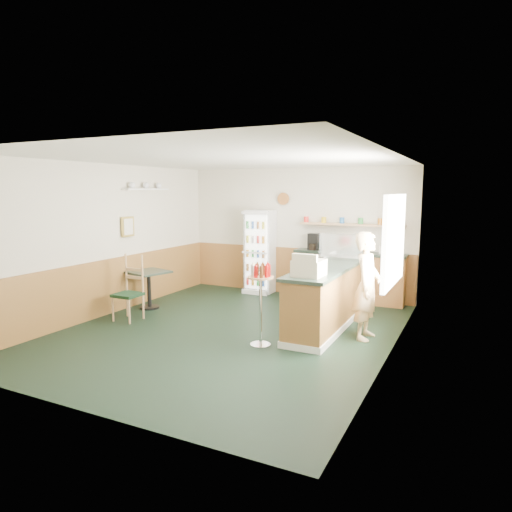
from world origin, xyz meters
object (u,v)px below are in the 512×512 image
Objects in this scene: drinks_fridge at (260,252)px; cafe_chair at (131,286)px; display_case at (343,247)px; condiment_stand at (261,291)px; cash_register at (309,268)px; cafe_table at (149,282)px; shopkeeper at (367,286)px.

cafe_chair is at bearing -110.82° from drinks_fridge.
display_case is 0.67× the size of condiment_stand.
cafe_table is (-3.40, 0.60, -0.62)m from cash_register.
display_case reaches higher than cafe_table.
shopkeeper is at bearing 9.96° from cafe_chair.
display_case is 2.30m from condiment_stand.
cash_register is at bearing 133.62° from shopkeeper.
drinks_fridge is at bearing 68.56° from cafe_chair.
drinks_fridge is 3.54m from shopkeeper.
condiment_stand is at bearing -6.33° from cafe_chair.
condiment_stand is 1.05× the size of cafe_chair.
cafe_table is at bearing 104.46° from cafe_chair.
drinks_fridge reaches higher than cash_register.
condiment_stand is at bearing -64.16° from drinks_fridge.
cafe_chair is (-3.21, -1.92, -0.64)m from display_case.
drinks_fridge is at bearing 128.52° from cash_register.
cafe_chair is at bearing -149.07° from display_case.
display_case is at bearing 19.62° from cafe_table.
drinks_fridge is at bearing 59.34° from cafe_table.
shopkeeper is 1.37× the size of condiment_stand.
display_case reaches higher than condiment_stand.
shopkeeper is at bearing 0.27° from cafe_table.
shopkeeper is 3.98m from cafe_chair.
cash_register is at bearing -90.00° from display_case.
shopkeeper is at bearing -59.59° from display_case.
shopkeeper is (0.70, -1.19, -0.42)m from display_case.
drinks_fridge is 2.26× the size of cafe_table.
display_case reaches higher than cafe_chair.
condiment_stand is (1.52, -3.14, -0.10)m from drinks_fridge.
cafe_table is at bearing 160.91° from condiment_stand.
display_case reaches higher than cash_register.
cafe_table is at bearing -160.38° from display_case.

